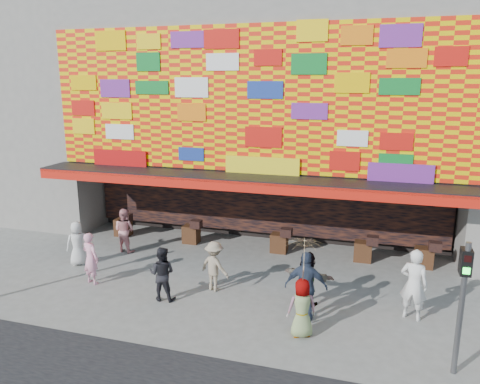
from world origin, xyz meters
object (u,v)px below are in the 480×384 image
Objects in this scene: ped_e at (306,287)px; ped_d at (214,266)px; parasol at (304,256)px; ped_i at (124,230)px; ped_a at (78,243)px; ped_c at (162,274)px; ped_b at (91,258)px; ped_f at (307,278)px; ped_g at (302,308)px; ped_h at (414,284)px; signal_right at (463,294)px.

ped_d is at bearing -23.14° from ped_e.
ped_i is at bearing 151.22° from parasol.
ped_a is 0.97× the size of ped_c.
ped_b is (1.32, -1.18, 0.06)m from ped_a.
ped_i is (-7.12, 2.26, 0.03)m from ped_f.
parasol reaches higher than ped_g.
ped_h is (6.84, 0.92, 0.18)m from ped_c.
parasol reaches higher than ped_i.
ped_h is 10.18m from ped_i.
parasol is (8.11, -2.36, 1.35)m from ped_a.
signal_right reaches higher than ped_b.
ped_d is 4.81m from ped_i.
parasol reaches higher than ped_a.
ped_b is 1.06× the size of ped_f.
signal_right is 3.49m from parasol.
parasol is (2.95, -1.84, 1.36)m from ped_d.
ped_c is at bearing 59.90° from ped_d.
ped_a is at bearing -40.89° from ped_g.
ped_a is 1.84m from ped_i.
signal_right is 4.37m from ped_f.
ped_d is (1.22, 1.03, -0.03)m from ped_c.
ped_g is 0.77× the size of ped_h.
signal_right is at bearing 164.20° from ped_c.
ped_h is at bearing -178.01° from ped_c.
parasol reaches higher than ped_d.
ped_i is (-9.92, 2.26, -0.16)m from ped_h.
parasol is at bearing -173.35° from ped_b.
signal_right is at bearing 154.96° from ped_e.
ped_c is 1.06× the size of ped_g.
ped_b is 6.68m from ped_f.
ped_b is at bearing 29.53° from ped_d.
ped_h is (9.46, 0.55, 0.15)m from ped_b.
ped_b is at bearing 108.57° from ped_i.
ped_i is (-3.08, 3.18, 0.02)m from ped_c.
signal_right is 2.00× the size of ped_g.
signal_right is 1.82× the size of ped_b.
ped_f is at bearing 139.04° from ped_a.
ped_a reaches higher than ped_g.
ped_d is 5.62m from ped_h.
ped_g is 0.92× the size of ped_i.
ped_e is 1.22× the size of ped_f.
ped_d is at bearing -56.55° from ped_g.
ped_f is at bearing 16.18° from ped_h.
ped_a is 10.79m from ped_h.
ped_i reaches higher than ped_d.
ped_i is at bearing -64.07° from ped_b.
ped_g is (0.03, -0.80, -0.20)m from ped_e.
ped_e is at bearing 132.69° from ped_a.
signal_right reaches higher than ped_f.
ped_e is at bearing 92.27° from parasol.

